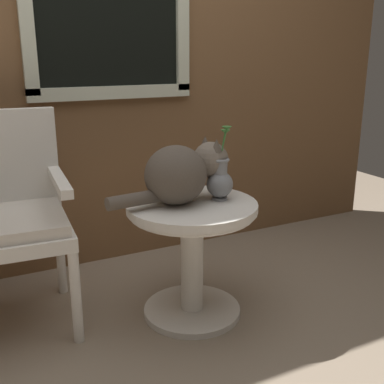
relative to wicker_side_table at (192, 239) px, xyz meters
The scene contains 6 objects.
ground_plane 0.43m from the wicker_side_table, 164.96° to the right, with size 6.00×6.00×0.00m, color gray.
back_wall 1.24m from the wicker_side_table, 104.00° to the left, with size 4.00×0.07×2.60m.
wicker_side_table is the anchor object (origin of this frame).
wicker_chair 0.86m from the wicker_side_table, 156.28° to the left, with size 0.59×0.56×0.95m.
cat 0.31m from the wicker_side_table, 147.06° to the left, with size 0.59×0.29×0.28m.
pewter_vase_with_ivy 0.30m from the wicker_side_table, ahead, with size 0.12×0.12×0.33m.
Camera 1 is at (-0.70, -1.74, 1.20)m, focal length 44.53 mm.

